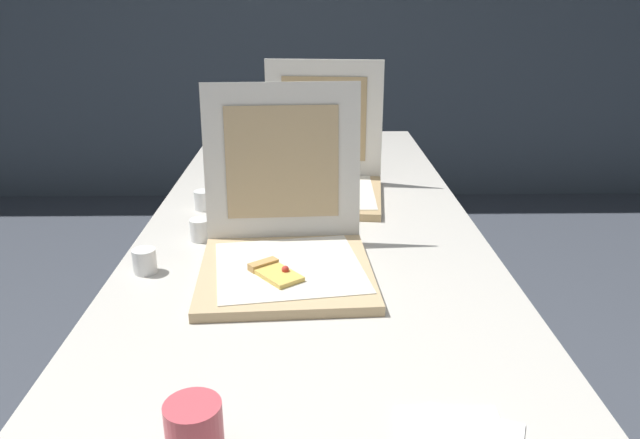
% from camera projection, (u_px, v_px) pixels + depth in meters
% --- Properties ---
extents(table, '(0.89, 2.28, 0.73)m').
position_uv_depth(table, '(312.00, 233.00, 1.70)').
color(table, beige).
rests_on(table, ground).
extents(pizza_box_front, '(0.40, 0.43, 0.40)m').
position_uv_depth(pizza_box_front, '(286.00, 246.00, 1.36)').
color(pizza_box_front, tan).
rests_on(pizza_box_front, table).
extents(pizza_box_middle, '(0.41, 0.42, 0.40)m').
position_uv_depth(pizza_box_middle, '(321.00, 177.00, 1.87)').
color(pizza_box_middle, tan).
rests_on(pizza_box_middle, table).
extents(cup_white_near_center, '(0.05, 0.05, 0.06)m').
position_uv_depth(cup_white_near_center, '(201.00, 230.00, 1.53)').
color(cup_white_near_center, white).
rests_on(cup_white_near_center, table).
extents(cup_white_far, '(0.05, 0.05, 0.06)m').
position_uv_depth(cup_white_far, '(237.00, 176.00, 1.99)').
color(cup_white_far, white).
rests_on(cup_white_far, table).
extents(cup_white_near_left, '(0.05, 0.05, 0.06)m').
position_uv_depth(cup_white_near_left, '(146.00, 261.00, 1.35)').
color(cup_white_near_left, white).
rests_on(cup_white_near_left, table).
extents(cup_white_mid, '(0.05, 0.05, 0.06)m').
position_uv_depth(cup_white_mid, '(204.00, 200.00, 1.75)').
color(cup_white_mid, white).
rests_on(cup_white_mid, table).
extents(cup_printed_front, '(0.08, 0.08, 0.09)m').
position_uv_depth(cup_printed_front, '(197.00, 431.00, 0.80)').
color(cup_printed_front, '#D14C56').
rests_on(cup_printed_front, table).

